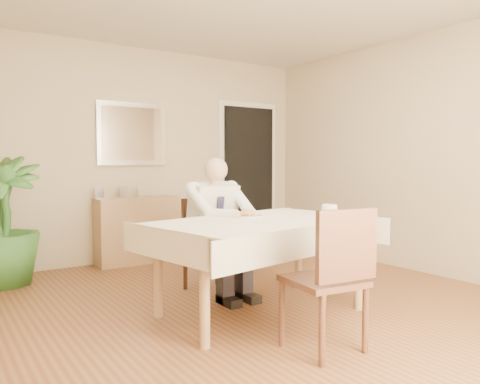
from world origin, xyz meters
TOP-DOWN VIEW (x-y plane):
  - room at (0.00, 0.00)m, footprint 5.00×5.02m
  - doorway at (1.55, 2.46)m, footprint 0.96×0.07m
  - mirror at (-0.16, 2.47)m, footprint 0.86×0.04m
  - dining_table at (-0.05, -0.03)m, footprint 1.90×1.32m
  - chair_far at (-0.05, 0.85)m, footprint 0.43×0.43m
  - chair_near at (-0.15, -0.92)m, footprint 0.48×0.48m
  - seated_man at (-0.05, 0.57)m, footprint 0.48×0.72m
  - plate at (-0.05, 0.17)m, footprint 0.26×0.26m
  - food at (-0.05, 0.17)m, footprint 0.14×0.14m
  - knife at (-0.01, 0.11)m, footprint 0.01×0.13m
  - fork at (-0.09, 0.11)m, footprint 0.01×0.13m
  - coffee_mug at (0.54, -0.18)m, footprint 0.14×0.14m
  - sideboard at (-0.16, 2.32)m, footprint 0.99×0.34m
  - photo_frame_left at (-0.61, 2.33)m, footprint 0.10×0.02m
  - photo_frame_center at (-0.32, 2.37)m, footprint 0.10×0.02m
  - photo_frame_right at (-0.08, 2.38)m, footprint 0.10×0.02m
  - potted_palm at (-1.65, 2.07)m, footprint 0.92×0.92m

SIDE VIEW (x-z plane):
  - sideboard at x=-0.16m, z-range 0.00..0.79m
  - chair_far at x=-0.05m, z-range 0.05..0.92m
  - chair_near at x=-0.15m, z-range 0.06..0.98m
  - potted_palm at x=-1.65m, z-range 0.00..1.27m
  - dining_table at x=-0.05m, z-range 0.29..1.04m
  - seated_man at x=-0.05m, z-range 0.07..1.31m
  - plate at x=-0.05m, z-range 0.75..0.77m
  - knife at x=-0.01m, z-range 0.77..0.78m
  - fork at x=-0.09m, z-range 0.77..0.78m
  - food at x=-0.05m, z-range 0.76..0.81m
  - coffee_mug at x=0.54m, z-range 0.75..0.86m
  - photo_frame_left at x=-0.61m, z-range 0.79..0.93m
  - photo_frame_center at x=-0.32m, z-range 0.79..0.93m
  - photo_frame_right at x=-0.08m, z-range 0.79..0.93m
  - doorway at x=1.55m, z-range -0.05..2.05m
  - room at x=0.00m, z-range 0.00..2.60m
  - mirror at x=-0.16m, z-range 1.17..1.93m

